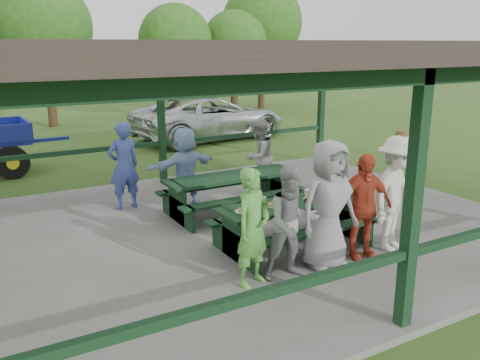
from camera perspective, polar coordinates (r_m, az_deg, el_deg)
ground at (r=9.28m, az=0.17°, el=-5.82°), size 90.00×90.00×0.00m
concrete_slab at (r=9.26m, az=0.17°, el=-5.53°), size 10.00×8.00×0.10m
pavilion_structure at (r=8.67m, az=0.19°, el=14.14°), size 10.60×8.60×3.24m
picnic_table_near at (r=8.27m, az=5.94°, el=-4.33°), size 2.52×1.39×0.75m
picnic_table_far at (r=9.88m, az=-0.89°, el=-0.99°), size 2.66×1.39×0.75m
table_setting at (r=8.24m, az=6.10°, el=-2.14°), size 2.24×0.45×0.10m
contestant_green at (r=6.85m, az=1.48°, el=-5.36°), size 0.70×0.57×1.64m
contestant_grey_left at (r=7.08m, az=5.86°, el=-4.82°), size 0.89×0.75×1.62m
contestant_grey_mid at (r=7.44m, az=9.89°, el=-2.79°), size 0.94×0.61×1.92m
contestant_red at (r=7.94m, az=13.58°, el=-2.89°), size 1.03×0.65×1.64m
contestant_white_fedora at (r=8.33m, az=17.19°, el=-1.45°), size 1.36×1.03×1.93m
spectator_lblue at (r=10.14m, az=-6.19°, el=1.37°), size 1.59×0.77×1.64m
spectator_blue at (r=10.28m, az=-12.93°, el=1.57°), size 0.67×0.47×1.75m
spectator_grey at (r=11.08m, az=2.11°, el=2.61°), size 0.98×0.89×1.63m
pickup_truck at (r=18.06m, az=-3.37°, el=6.99°), size 5.79×3.19×1.54m
tree_left at (r=22.12m, az=-21.14°, el=15.71°), size 3.70×3.70×5.78m
tree_mid at (r=23.05m, az=-7.29°, el=15.16°), size 3.20×3.20×4.99m
tree_right at (r=24.76m, az=-0.66°, el=15.02°), size 3.10×3.10×4.84m
tree_far_right at (r=26.94m, az=2.50°, el=17.21°), size 4.06×4.06×6.35m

